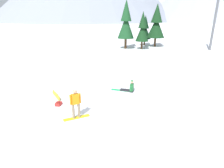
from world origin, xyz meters
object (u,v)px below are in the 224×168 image
backpack_red (59,104)px  pine_tree_slender (126,22)px  loose_snowboard_near_right (56,95)px  pine_tree_twin (156,24)px  snowboarder_midground (129,87)px  pine_tree_leaning (143,29)px  pine_tree_young (145,29)px  snowboarder_foreground (76,103)px  ski_lift_tower (216,14)px

backpack_red → pine_tree_slender: bearing=90.5°
loose_snowboard_near_right → pine_tree_twin: pine_tree_twin is taller
backpack_red → pine_tree_slender: size_ratio=0.06×
snowboarder_midground → pine_tree_leaning: bearing=94.0°
pine_tree_young → pine_tree_twin: bearing=-30.5°
pine_tree_slender → pine_tree_twin: 6.14m
snowboarder_midground → snowboarder_foreground: bearing=-115.0°
snowboarder_foreground → pine_tree_young: size_ratio=0.31×
ski_lift_tower → backpack_red: bearing=-118.7°
backpack_red → pine_tree_twin: (4.72, 27.09, 4.03)m
loose_snowboard_near_right → pine_tree_twin: (5.61, 25.89, 4.01)m
pine_tree_leaning → backpack_red: bearing=-96.4°
loose_snowboard_near_right → pine_tree_slender: 22.64m
snowboarder_midground → pine_tree_twin: 23.84m
pine_tree_slender → ski_lift_tower: (14.14, 2.03, 1.32)m
loose_snowboard_near_right → pine_tree_twin: bearing=77.8°
loose_snowboard_near_right → ski_lift_tower: (14.83, 24.25, 5.62)m
pine_tree_leaning → pine_tree_young: bearing=90.4°
loose_snowboard_near_right → pine_tree_leaning: 22.91m
snowboarder_midground → backpack_red: 5.41m
pine_tree_young → loose_snowboard_near_right: bearing=-97.3°
pine_tree_leaning → pine_tree_twin: bearing=59.2°
snowboarder_foreground → pine_tree_slender: (-2.03, 24.61, 3.50)m
backpack_red → pine_tree_twin: 27.79m
loose_snowboard_near_right → snowboarder_foreground: bearing=-41.2°
ski_lift_tower → pine_tree_young: bearing=165.7°
loose_snowboard_near_right → pine_tree_young: 27.52m
snowboarder_foreground → pine_tree_slender: size_ratio=0.22×
snowboarder_foreground → backpack_red: 2.34m
pine_tree_leaning → pine_tree_twin: 4.13m
snowboarder_midground → backpack_red: bearing=-138.6°
snowboarder_foreground → pine_tree_slender: pine_tree_slender is taller
pine_tree_young → pine_tree_slender: size_ratio=0.69×
backpack_red → pine_tree_slender: 23.81m
ski_lift_tower → snowboarder_midground: bearing=-114.3°
pine_tree_young → pine_tree_leaning: size_ratio=0.91×
snowboarder_foreground → pine_tree_twin: size_ratio=0.23×
snowboarder_midground → pine_tree_twin: bearing=88.4°
pine_tree_twin → snowboarder_foreground: bearing=-95.8°
backpack_red → pine_tree_young: bearing=84.7°
backpack_red → pine_tree_leaning: 23.97m
loose_snowboard_near_right → snowboarder_midground: bearing=25.7°
snowboarder_midground → loose_snowboard_near_right: size_ratio=1.32×
snowboarder_midground → pine_tree_slender: bearing=102.1°
loose_snowboard_near_right → pine_tree_young: pine_tree_young is taller
pine_tree_twin → pine_tree_slender: bearing=-143.2°
pine_tree_slender → ski_lift_tower: size_ratio=0.83×
pine_tree_leaning → pine_tree_twin: size_ratio=0.82×
loose_snowboard_near_right → backpack_red: (0.88, -1.20, -0.02)m
pine_tree_young → ski_lift_tower: ski_lift_tower is taller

